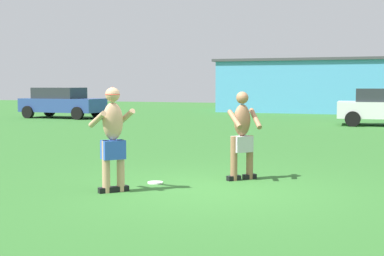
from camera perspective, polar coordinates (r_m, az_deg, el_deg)
ground_plane at (r=9.32m, az=2.16°, el=-6.44°), size 80.00×80.00×0.00m
player_with_cap at (r=9.09m, az=-8.23°, el=-0.64°), size 0.84×0.73×1.74m
player_in_gray at (r=10.20m, az=5.25°, el=-0.61°), size 0.69×0.82×1.64m
frisbee at (r=9.94m, az=-3.84°, el=-5.68°), size 0.28×0.28×0.03m
car_blue_mid_lot at (r=29.35m, az=-13.39°, el=2.63°), size 4.34×2.11×1.58m
outbuilding_behind_lot at (r=36.38m, az=12.49°, el=4.33°), size 11.54×6.98×3.31m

